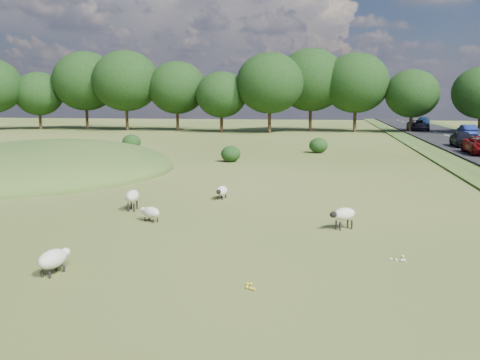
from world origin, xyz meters
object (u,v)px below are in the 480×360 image
Objects in this scene: sheep_0 at (344,214)px; sheep_4 at (222,191)px; car_5 at (463,139)px; sheep_5 at (133,196)px; sheep_3 at (53,259)px; sheep_2 at (151,212)px; car_2 at (467,131)px; car_3 at (423,121)px; car_1 at (418,125)px.

sheep_4 is at bearing -80.13° from sheep_0.
car_5 reaches higher than sheep_0.
sheep_3 is at bearing 178.29° from sheep_5.
sheep_5 is (-0.90, 8.25, 0.17)m from sheep_3.
sheep_5 is (-1.43, 1.89, 0.24)m from sheep_2.
sheep_3 reaches higher than sheep_2.
car_3 is (0.00, 30.36, -0.05)m from car_2.
car_5 is (-3.80, -14.30, 0.03)m from car_2.
sheep_4 is at bearing -107.79° from car_1.
car_3 is at bearing 85.14° from car_5.
sheep_2 is at bearing -37.74° from sheep_0.
car_1 is (20.24, 56.29, 0.39)m from sheep_5.
car_1 is 25.44m from car_5.
sheep_4 reaches higher than sheep_2.
sheep_0 is at bearing -149.41° from sheep_2.
sheep_3 is 0.23× the size of car_1.
car_5 reaches higher than sheep_5.
sheep_0 is at bearing 54.30° from sheep_4.
car_5 is (17.06, 27.73, 0.60)m from sheep_4.
car_2 is at bearing -84.80° from sheep_2.
car_3 is (15.38, 77.45, 0.34)m from sheep_0.
car_2 is (15.38, 47.08, 0.40)m from sheep_0.
car_5 is (19.35, 39.10, 0.55)m from sheep_3.
car_2 is (22.61, 47.05, 0.58)m from sheep_2.
car_2 is at bearing -13.18° from sheep_3.
car_3 is (3.80, 19.23, -0.10)m from car_1.
sheep_3 is (-0.53, -6.35, 0.07)m from sheep_2.
sheep_5 is 0.28× the size of car_3.
car_2 reaches higher than sheep_2.
car_1 is at bearing 169.19° from sheep_4.
car_3 is 44.82m from car_5.
car_1 reaches higher than sheep_2.
car_3 is at bearing -138.69° from sheep_0.
sheep_3 is (-7.76, -6.32, -0.12)m from sheep_0.
car_2 is 30.36m from car_3.
sheep_0 is 0.20× the size of car_1.
sheep_0 is 7.23m from sheep_2.
car_3 is (22.61, 77.41, 0.53)m from sheep_2.
sheep_2 is at bearing 64.33° from car_2.
car_1 reaches higher than sheep_4.
sheep_5 reaches higher than sheep_0.
sheep_3 is at bearing 74.55° from car_3.
car_2 is 0.95× the size of car_3.
car_1 reaches higher than car_5.
car_1 is at bearing -6.44° from sheep_3.
sheep_5 is at bearing 61.97° from car_2.
sheep_0 reaches higher than sheep_3.
sheep_4 is 0.87× the size of sheep_5.
sheep_5 is 36.90m from car_5.
car_1 is at bearing -71.16° from car_2.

